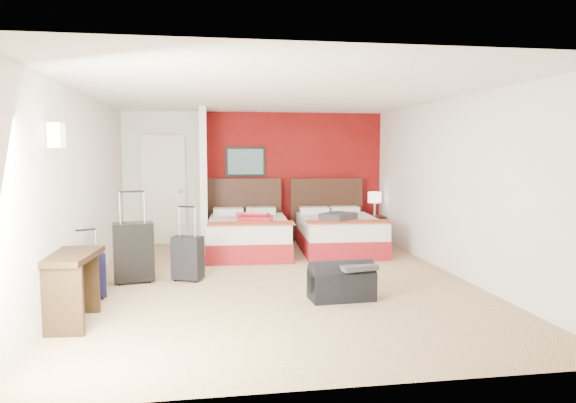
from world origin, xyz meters
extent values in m
plane|color=tan|center=(0.00, 0.00, 0.00)|extent=(6.50, 6.50, 0.00)
cube|color=silver|center=(0.00, 3.25, 1.25)|extent=(5.00, 0.04, 2.50)
cube|color=silver|center=(-2.50, 0.00, 1.25)|extent=(0.04, 6.50, 2.50)
cube|color=black|center=(-0.20, 3.19, 1.55)|extent=(0.78, 0.03, 0.58)
cube|color=white|center=(-2.38, -1.50, 1.90)|extent=(0.12, 0.20, 0.24)
cube|color=maroon|center=(0.75, 3.23, 1.25)|extent=(3.50, 0.04, 2.50)
cube|color=silver|center=(-1.00, 2.61, 1.25)|extent=(0.12, 1.20, 2.50)
cube|color=silver|center=(-1.75, 3.20, 1.02)|extent=(0.82, 0.06, 2.05)
cube|color=white|center=(-0.25, 2.00, 0.29)|extent=(1.48, 2.03, 0.58)
cube|color=silver|center=(1.36, 1.98, 0.29)|extent=(1.47, 2.00, 0.58)
cube|color=maroon|center=(-0.15, 1.90, 0.63)|extent=(0.73, 0.87, 0.09)
cube|color=#39383D|center=(1.26, 1.68, 0.64)|extent=(0.69, 0.68, 0.13)
cube|color=black|center=(2.28, 2.82, 0.25)|extent=(0.36, 0.36, 0.50)
cylinder|color=white|center=(2.28, 2.82, 0.73)|extent=(0.30, 0.30, 0.47)
cube|color=black|center=(-1.93, 0.23, 0.39)|extent=(0.57, 0.41, 0.77)
cube|color=black|center=(-1.22, 0.21, 0.29)|extent=(0.45, 0.38, 0.57)
cube|color=black|center=(-2.36, -0.55, 0.26)|extent=(0.44, 0.38, 0.52)
cube|color=black|center=(0.60, -0.99, 0.19)|extent=(0.77, 0.44, 0.38)
cube|color=#39393E|center=(0.75, -1.04, 0.41)|extent=(0.50, 0.45, 0.06)
cube|color=black|center=(-2.32, -1.42, 0.36)|extent=(0.52, 0.91, 0.73)
camera|label=1|loc=(-0.96, -6.84, 1.74)|focal=32.44mm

